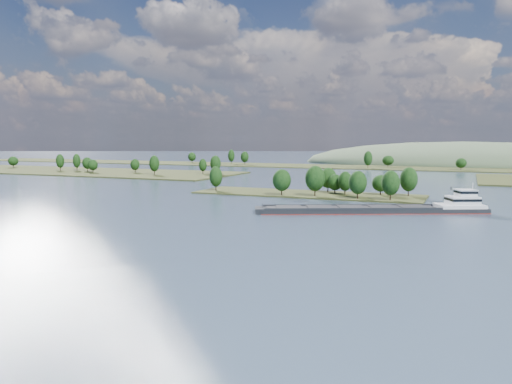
% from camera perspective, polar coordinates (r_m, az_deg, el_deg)
% --- Properties ---
extents(ground, '(1800.00, 1800.00, 0.00)m').
position_cam_1_polar(ground, '(165.19, -0.35, -2.45)').
color(ground, '#34445A').
rests_on(ground, ground).
extents(tree_island, '(100.00, 30.14, 14.03)m').
position_cam_1_polar(tree_island, '(217.18, 7.71, 0.63)').
color(tree_island, '#2B3216').
rests_on(tree_island, ground).
extents(left_bank, '(300.00, 80.00, 16.03)m').
position_cam_1_polar(left_bank, '(413.34, -22.22, 2.36)').
color(left_bank, '#2B3216').
rests_on(left_bank, ground).
extents(back_shoreline, '(900.00, 60.00, 15.39)m').
position_cam_1_polar(back_shoreline, '(434.18, 15.45, 2.72)').
color(back_shoreline, '#2B3216').
rests_on(back_shoreline, ground).
extents(hill_west, '(320.00, 160.00, 44.00)m').
position_cam_1_polar(hill_west, '(530.41, 22.58, 2.97)').
color(hill_west, '#465A3E').
rests_on(hill_west, ground).
extents(cargo_barge, '(74.17, 40.78, 10.48)m').
position_cam_1_polar(cargo_barge, '(173.07, 14.77, -1.82)').
color(cargo_barge, black).
rests_on(cargo_barge, ground).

